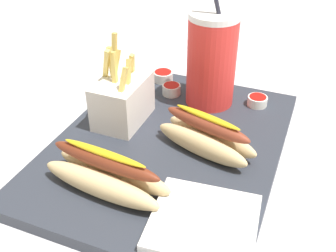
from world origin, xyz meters
TOP-DOWN VIEW (x-y plane):
  - ground_plane at (0.00, 0.00)m, footprint 2.40×2.40m
  - food_tray at (0.00, 0.00)m, footprint 0.45×0.34m
  - soda_cup at (-0.15, 0.02)m, footprint 0.09×0.09m
  - fries_basket at (-0.03, -0.09)m, footprint 0.11×0.08m
  - hot_dog_1 at (-0.00, 0.06)m, footprint 0.10×0.17m
  - hot_dog_2 at (0.13, -0.04)m, footprint 0.08×0.19m
  - ketchup_cup_1 at (-0.19, -0.09)m, footprint 0.04×0.04m
  - ketchup_cup_2 at (-0.17, 0.11)m, footprint 0.04×0.04m
  - ketchup_cup_3 at (-0.14, -0.05)m, footprint 0.03×0.03m
  - napkin_stack at (0.15, 0.11)m, footprint 0.14×0.14m

SIDE VIEW (x-z plane):
  - ground_plane at x=0.00m, z-range -0.02..0.00m
  - food_tray at x=0.00m, z-range 0.00..0.02m
  - napkin_stack at x=0.15m, z-range 0.02..0.03m
  - ketchup_cup_2 at x=-0.17m, z-range 0.02..0.04m
  - ketchup_cup_3 at x=-0.14m, z-range 0.02..0.04m
  - ketchup_cup_1 at x=-0.19m, z-range 0.02..0.04m
  - hot_dog_2 at x=0.13m, z-range 0.01..0.08m
  - hot_dog_1 at x=0.00m, z-range 0.01..0.08m
  - fries_basket at x=-0.03m, z-range -0.01..0.13m
  - soda_cup at x=-0.15m, z-range -0.01..0.22m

